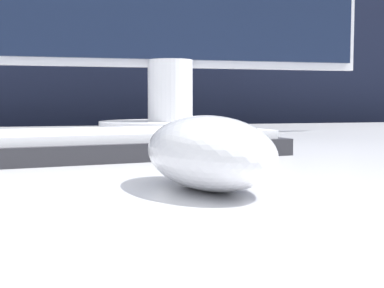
{
  "coord_description": "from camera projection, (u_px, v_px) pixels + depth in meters",
  "views": [
    {
      "loc": [
        -0.13,
        -0.55,
        0.79
      ],
      "look_at": [
        -0.04,
        -0.21,
        0.76
      ],
      "focal_mm": 50.0,
      "sensor_mm": 36.0,
      "label": 1
    }
  ],
  "objects": [
    {
      "name": "partition_panel",
      "position": [
        106.0,
        203.0,
        1.28
      ],
      "size": [
        5.0,
        0.03,
        1.09
      ],
      "color": "black",
      "rests_on": "ground_plane"
    },
    {
      "name": "computer_mouse_near",
      "position": [
        208.0,
        152.0,
        0.32
      ],
      "size": [
        0.08,
        0.13,
        0.04
      ],
      "rotation": [
        0.0,
        0.0,
        0.15
      ],
      "color": "white",
      "rests_on": "desk"
    },
    {
      "name": "keyboard",
      "position": [
        79.0,
        144.0,
        0.5
      ],
      "size": [
        0.4,
        0.2,
        0.02
      ],
      "rotation": [
        0.0,
        0.0,
        0.14
      ],
      "color": "#28282D",
      "rests_on": "desk"
    }
  ]
}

